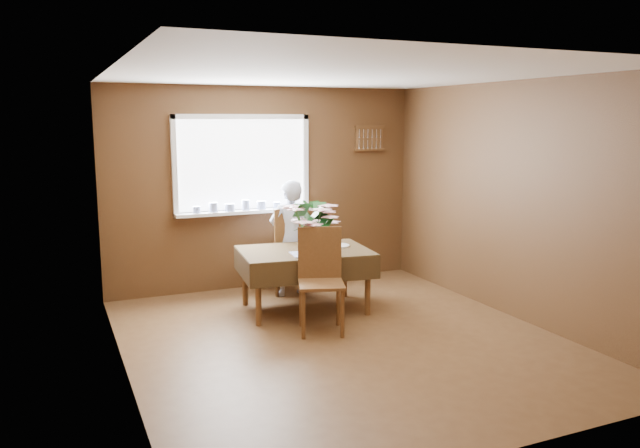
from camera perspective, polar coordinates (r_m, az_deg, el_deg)
name	(u,v)px	position (r m, az deg, el deg)	size (l,w,h in m)	color
floor	(343,340)	(6.10, 2.12, -10.57)	(4.50, 4.50, 0.00)	#56371D
ceiling	(345,74)	(5.74, 2.27, 13.57)	(4.50, 4.50, 0.00)	white
wall_back	(266,188)	(7.86, -5.00, 3.32)	(4.00, 4.00, 0.00)	brown
wall_front	(507,262)	(3.92, 16.72, -3.31)	(4.00, 4.00, 0.00)	brown
wall_left	(119,226)	(5.24, -17.88, -0.21)	(4.50, 4.50, 0.00)	brown
wall_right	(514,201)	(6.89, 17.33, 2.05)	(4.50, 4.50, 0.00)	brown
window_assembly	(244,182)	(7.71, -6.98, 3.86)	(1.72, 0.20, 1.22)	white
spoon_rack	(369,138)	(8.36, 4.55, 7.82)	(0.44, 0.05, 0.33)	brown
dining_table	(305,257)	(6.86, -1.41, -3.04)	(1.51, 1.11, 0.69)	brown
chair_far	(287,247)	(7.58, -3.01, -2.10)	(0.50, 0.50, 1.06)	brown
chair_near	(321,275)	(6.25, 0.05, -4.73)	(0.56, 0.56, 1.03)	brown
seated_woman	(290,238)	(7.46, -2.76, -1.29)	(0.51, 0.33, 1.39)	white
flower_bouquet	(311,223)	(6.56, -0.80, 0.13)	(0.61, 0.61, 0.52)	white
side_plate	(338,246)	(7.05, 1.64, -1.98)	(0.26, 0.26, 0.01)	white
table_knife	(329,252)	(6.70, 0.81, -2.57)	(0.02, 0.20, 0.00)	silver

